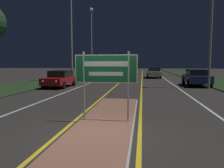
{
  "coord_description": "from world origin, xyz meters",
  "views": [
    {
      "loc": [
        1.23,
        -5.99,
        2.08
      ],
      "look_at": [
        0.0,
        2.81,
        1.23
      ],
      "focal_mm": 35.0,
      "sensor_mm": 36.0,
      "label": 1
    }
  ],
  "objects_px": {
    "streetlight_right_near": "(212,4)",
    "car_receding_1": "(154,72)",
    "car_receding_0": "(197,77)",
    "highway_sign": "(106,72)",
    "streetlight_left_far": "(91,32)",
    "car_approaching_0": "(60,78)",
    "streetlight_left_near": "(71,20)"
  },
  "relations": [
    {
      "from": "streetlight_left_near",
      "to": "streetlight_left_far",
      "type": "bearing_deg",
      "value": 89.51
    },
    {
      "from": "streetlight_right_near",
      "to": "car_receding_0",
      "type": "height_order",
      "value": "streetlight_right_near"
    },
    {
      "from": "streetlight_right_near",
      "to": "car_receding_0",
      "type": "relative_size",
      "value": 2.72
    },
    {
      "from": "highway_sign",
      "to": "streetlight_left_far",
      "type": "xyz_separation_m",
      "value": [
        -6.47,
        25.41,
        4.92
      ]
    },
    {
      "from": "streetlight_right_near",
      "to": "car_receding_0",
      "type": "distance_m",
      "value": 6.26
    },
    {
      "from": "streetlight_left_near",
      "to": "car_approaching_0",
      "type": "height_order",
      "value": "streetlight_left_near"
    },
    {
      "from": "highway_sign",
      "to": "streetlight_left_near",
      "type": "xyz_separation_m",
      "value": [
        -6.55,
        16.2,
        4.93
      ]
    },
    {
      "from": "streetlight_left_near",
      "to": "car_receding_1",
      "type": "distance_m",
      "value": 13.5
    },
    {
      "from": "car_receding_0",
      "to": "streetlight_right_near",
      "type": "bearing_deg",
      "value": -75.94
    },
    {
      "from": "car_receding_1",
      "to": "car_approaching_0",
      "type": "xyz_separation_m",
      "value": [
        -8.67,
        -13.13,
        -0.04
      ]
    },
    {
      "from": "car_receding_0",
      "to": "highway_sign",
      "type": "bearing_deg",
      "value": -114.61
    },
    {
      "from": "streetlight_left_near",
      "to": "streetlight_left_far",
      "type": "height_order",
      "value": "streetlight_left_near"
    },
    {
      "from": "streetlight_right_near",
      "to": "car_receding_1",
      "type": "height_order",
      "value": "streetlight_right_near"
    },
    {
      "from": "highway_sign",
      "to": "car_receding_1",
      "type": "height_order",
      "value": "highway_sign"
    },
    {
      "from": "streetlight_left_far",
      "to": "car_receding_0",
      "type": "xyz_separation_m",
      "value": [
        12.57,
        -12.1,
        -5.9
      ]
    },
    {
      "from": "highway_sign",
      "to": "car_receding_1",
      "type": "bearing_deg",
      "value": 83.26
    },
    {
      "from": "streetlight_left_far",
      "to": "car_approaching_0",
      "type": "xyz_separation_m",
      "value": [
        0.63,
        -14.64,
        -5.95
      ]
    },
    {
      "from": "streetlight_right_near",
      "to": "car_approaching_0",
      "type": "bearing_deg",
      "value": -177.45
    },
    {
      "from": "streetlight_left_far",
      "to": "streetlight_right_near",
      "type": "bearing_deg",
      "value": -47.15
    },
    {
      "from": "car_receding_0",
      "to": "car_approaching_0",
      "type": "bearing_deg",
      "value": -167.97
    },
    {
      "from": "highway_sign",
      "to": "streetlight_left_far",
      "type": "relative_size",
      "value": 0.23
    },
    {
      "from": "streetlight_left_far",
      "to": "car_receding_0",
      "type": "height_order",
      "value": "streetlight_left_far"
    },
    {
      "from": "streetlight_left_near",
      "to": "streetlight_left_far",
      "type": "relative_size",
      "value": 1.0
    },
    {
      "from": "streetlight_left_near",
      "to": "car_receding_0",
      "type": "bearing_deg",
      "value": -12.87
    },
    {
      "from": "highway_sign",
      "to": "streetlight_left_near",
      "type": "distance_m",
      "value": 18.16
    },
    {
      "from": "highway_sign",
      "to": "car_approaching_0",
      "type": "relative_size",
      "value": 0.54
    },
    {
      "from": "car_receding_0",
      "to": "car_approaching_0",
      "type": "distance_m",
      "value": 12.21
    },
    {
      "from": "streetlight_left_near",
      "to": "car_receding_0",
      "type": "xyz_separation_m",
      "value": [
        12.65,
        -2.89,
        -5.92
      ]
    },
    {
      "from": "car_approaching_0",
      "to": "streetlight_right_near",
      "type": "bearing_deg",
      "value": 2.55
    },
    {
      "from": "highway_sign",
      "to": "car_receding_0",
      "type": "relative_size",
      "value": 0.58
    },
    {
      "from": "car_receding_1",
      "to": "streetlight_left_near",
      "type": "bearing_deg",
      "value": -140.63
    },
    {
      "from": "streetlight_left_far",
      "to": "car_receding_1",
      "type": "height_order",
      "value": "streetlight_left_far"
    }
  ]
}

